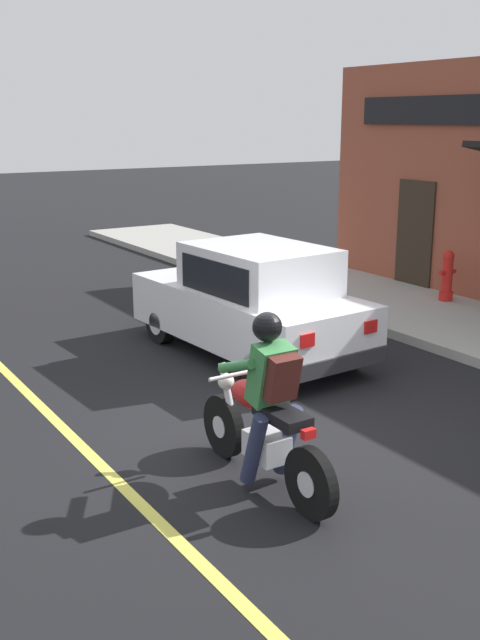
# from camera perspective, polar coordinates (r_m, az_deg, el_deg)

# --- Properties ---
(ground_plane) EXTENTS (80.00, 80.00, 0.00)m
(ground_plane) POSITION_cam_1_polar(r_m,az_deg,el_deg) (8.05, 1.99, -8.43)
(ground_plane) COLOR black
(sidewalk_curb) EXTENTS (2.60, 22.00, 0.14)m
(sidewalk_curb) POSITION_cam_1_polar(r_m,az_deg,el_deg) (13.18, 12.00, 0.99)
(sidewalk_curb) COLOR #9E9B93
(sidewalk_curb) RESTS_ON ground
(lane_stripe) EXTENTS (0.12, 19.80, 0.01)m
(lane_stripe) POSITION_cam_1_polar(r_m,az_deg,el_deg) (9.91, -16.79, -4.44)
(lane_stripe) COLOR #D1C64C
(lane_stripe) RESTS_ON ground
(motorcycle_with_rider) EXTENTS (0.56, 2.02, 1.62)m
(motorcycle_with_rider) POSITION_cam_1_polar(r_m,az_deg,el_deg) (6.67, 1.95, -7.23)
(motorcycle_with_rider) COLOR black
(motorcycle_with_rider) RESTS_ON ground
(car_hatchback) EXTENTS (1.83, 3.86, 1.57)m
(car_hatchback) POSITION_cam_1_polar(r_m,az_deg,el_deg) (10.30, 0.83, 1.38)
(car_hatchback) COLOR black
(car_hatchback) RESTS_ON ground
(fire_hydrant) EXTENTS (0.36, 0.24, 0.88)m
(fire_hydrant) POSITION_cam_1_polar(r_m,az_deg,el_deg) (13.44, 15.51, 3.24)
(fire_hydrant) COLOR red
(fire_hydrant) RESTS_ON sidewalk_curb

